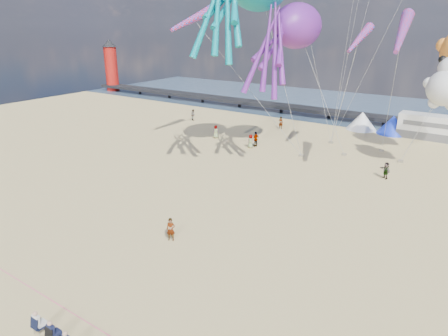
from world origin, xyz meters
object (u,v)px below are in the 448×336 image
(tent_blue, at_px, (393,125))
(standing_person, at_px, (171,229))
(sandbag_a, at_px, (301,156))
(windsock_left, at_px, (193,19))
(beachgoer_0, at_px, (216,132))
(lighthouse, at_px, (111,69))
(motorhome_0, at_px, (427,127))
(kite_octopus_purple, at_px, (297,26))
(beachgoer_6, at_px, (251,141))
(windsock_right, at_px, (360,39))
(beachgoer_3, at_px, (256,139))
(kite_panda, at_px, (445,88))
(windsock_mid, at_px, (402,32))
(sandbag_c, at_px, (401,161))
(sandbag_e, at_px, (331,142))
(beachgoer_4, at_px, (386,170))
(sandbag_d, at_px, (382,151))
(beachgoer_5, at_px, (281,123))
(beachgoer_1, at_px, (193,115))
(sandbag_b, at_px, (344,155))

(tent_blue, bearing_deg, standing_person, -98.92)
(sandbag_a, height_order, windsock_left, windsock_left)
(standing_person, height_order, sandbag_a, standing_person)
(beachgoer_0, xyz_separation_m, windsock_left, (0.82, -4.99, 13.18))
(lighthouse, relative_size, motorhome_0, 1.36)
(sandbag_a, distance_m, windsock_left, 18.26)
(lighthouse, relative_size, kite_octopus_purple, 0.84)
(beachgoer_6, distance_m, windsock_right, 15.77)
(beachgoer_0, bearing_deg, beachgoer_3, 149.38)
(beachgoer_6, bearing_deg, kite_panda, -174.13)
(beachgoer_6, relative_size, windsock_left, 0.25)
(windsock_right, bearing_deg, windsock_mid, -40.04)
(sandbag_c, bearing_deg, sandbag_a, -156.37)
(sandbag_e, bearing_deg, beachgoer_4, -45.47)
(kite_panda, bearing_deg, lighthouse, 169.42)
(sandbag_a, bearing_deg, sandbag_c, 23.63)
(lighthouse, xyz_separation_m, sandbag_d, (58.86, -12.82, -4.39))
(motorhome_0, height_order, beachgoer_5, motorhome_0)
(standing_person, relative_size, beachgoer_1, 0.98)
(beachgoer_1, bearing_deg, beachgoer_6, -170.84)
(tent_blue, xyz_separation_m, sandbag_d, (0.86, -8.82, -1.09))
(motorhome_0, height_order, beachgoer_0, motorhome_0)
(lighthouse, relative_size, beachgoer_6, 5.68)
(standing_person, bearing_deg, beachgoer_3, 78.75)
(kite_octopus_purple, height_order, windsock_right, kite_octopus_purple)
(beachgoer_1, xyz_separation_m, windsock_mid, (29.72, -11.50, 12.13))
(beachgoer_0, relative_size, sandbag_e, 3.26)
(beachgoer_6, distance_m, sandbag_e, 9.98)
(lighthouse, distance_m, windsock_right, 60.23)
(motorhome_0, relative_size, beachgoer_6, 4.16)
(sandbag_d, distance_m, windsock_mid, 17.20)
(sandbag_a, height_order, windsock_mid, windsock_mid)
(sandbag_b, bearing_deg, windsock_right, -66.75)
(motorhome_0, distance_m, beachgoer_4, 17.20)
(sandbag_e, bearing_deg, sandbag_d, 0.16)
(beachgoer_0, relative_size, kite_octopus_purple, 0.15)
(windsock_left, xyz_separation_m, windsock_mid, (20.46, -0.37, -1.06))
(beachgoer_3, bearing_deg, windsock_left, -29.93)
(beachgoer_4, relative_size, sandbag_c, 3.13)
(standing_person, relative_size, kite_panda, 0.29)
(sandbag_d, height_order, windsock_right, windsock_right)
(sandbag_d, relative_size, sandbag_e, 1.00)
(beachgoer_1, relative_size, beachgoer_5, 0.94)
(sandbag_e, relative_size, windsock_mid, 0.08)
(beachgoer_0, bearing_deg, windsock_right, 152.78)
(sandbag_a, bearing_deg, kite_panda, 8.60)
(standing_person, distance_m, kite_octopus_purple, 23.94)
(windsock_right, bearing_deg, beachgoer_0, -171.85)
(beachgoer_3, distance_m, windsock_left, 14.83)
(tent_blue, bearing_deg, beachgoer_1, -162.12)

